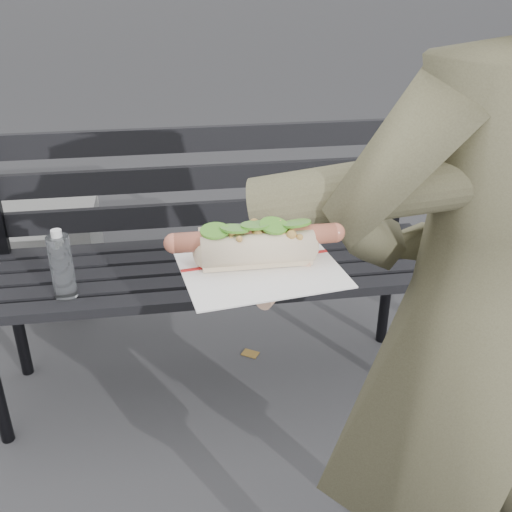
{
  "coord_description": "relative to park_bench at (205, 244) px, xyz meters",
  "views": [
    {
      "loc": [
        -0.06,
        -0.77,
        1.38
      ],
      "look_at": [
        0.04,
        -0.11,
        1.04
      ],
      "focal_mm": 42.0,
      "sensor_mm": 36.0,
      "label": 1
    }
  ],
  "objects": [
    {
      "name": "park_bench",
      "position": [
        0.0,
        0.0,
        0.0
      ],
      "size": [
        1.5,
        0.44,
        0.88
      ],
      "color": "black",
      "rests_on": "ground"
    },
    {
      "name": "person",
      "position": [
        0.39,
        -0.97,
        0.27
      ],
      "size": [
        0.63,
        0.47,
        1.59
      ],
      "primitive_type": "imported",
      "rotation": [
        0.0,
        0.0,
        3.3
      ],
      "color": "#4E4A34",
      "rests_on": "ground"
    },
    {
      "name": "held_hotdog",
      "position": [
        0.19,
        -1.02,
        0.55
      ],
      "size": [
        0.63,
        0.32,
        0.2
      ],
      "color": "#4E4A34"
    },
    {
      "name": "fallen_leaves",
      "position": [
        0.32,
        -0.57,
        -0.52
      ],
      "size": [
        4.88,
        3.29,
        0.0
      ],
      "color": "brown",
      "rests_on": "ground"
    }
  ]
}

